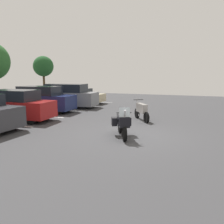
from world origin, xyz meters
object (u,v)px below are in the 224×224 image
motorcycle_second (141,111)px  car_navy (43,99)px  car_champagne (80,96)px  car_red (16,105)px  car_grey (68,96)px  motorcycle_touring (122,123)px

motorcycle_second → car_navy: (0.70, 7.50, 0.33)m
motorcycle_second → car_champagne: bearing=50.3°
car_red → car_navy: (3.27, 0.55, 0.04)m
motorcycle_second → car_grey: bearing=64.1°
car_red → car_grey: (6.02, 0.15, 0.06)m
car_red → car_navy: size_ratio=0.99×
car_red → car_grey: bearing=1.4°
motorcycle_touring → car_grey: (7.46, 7.24, 0.31)m
motorcycle_second → car_champagne: (6.25, 7.52, 0.09)m
car_champagne → car_red: bearing=-176.3°
motorcycle_touring → car_navy: 8.98m
car_red → car_grey: size_ratio=0.91×
motorcycle_touring → car_navy: bearing=58.3°
car_navy → car_grey: 2.78m
car_champagne → car_grey: bearing=-171.5°
car_navy → car_champagne: car_navy is taller
car_navy → car_champagne: (5.55, 0.02, -0.25)m
car_red → car_navy: car_navy is taller
car_grey → car_champagne: 2.84m
motorcycle_second → car_champagne: size_ratio=0.40×
motorcycle_second → car_grey: (3.45, 7.10, 0.36)m
car_navy → car_red: bearing=-170.5°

